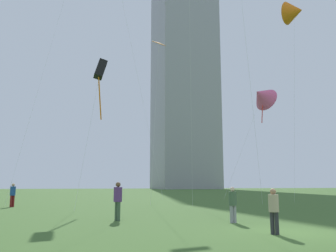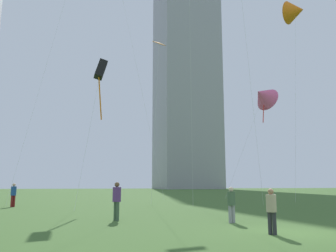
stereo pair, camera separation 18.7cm
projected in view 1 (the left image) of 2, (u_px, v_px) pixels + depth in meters
The scene contains 10 objects.
ground at pixel (291, 233), 12.93m from camera, with size 280.00×280.00×0.00m, color #3D6028.
person_standing_2 at pixel (118, 198), 17.32m from camera, with size 0.42×0.42×1.88m.
person_standing_3 at pixel (233, 202), 16.29m from camera, with size 0.37×0.37×1.65m.
person_standing_4 at pixel (274, 208), 12.56m from camera, with size 0.36×0.36×1.62m.
person_standing_5 at pixel (13, 193), 27.61m from camera, with size 0.41×0.41×1.85m.
kite_flying_0 at pixel (100, 71), 28.24m from camera, with size 2.15×3.67×11.93m.
kite_flying_2 at pixel (159, 44), 29.78m from camera, with size 1.57×3.99×14.04m.
kite_flying_4 at pixel (262, 96), 43.69m from camera, with size 6.41×4.55×14.53m.
kite_flying_8 at pixel (294, 12), 40.85m from camera, with size 4.37×3.38×23.24m.
distant_highrise_1 at pixel (184, 83), 145.57m from camera, with size 23.26×22.31×87.07m, color #939399.
Camera 1 is at (-7.76, -11.85, 1.77)m, focal length 37.28 mm.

